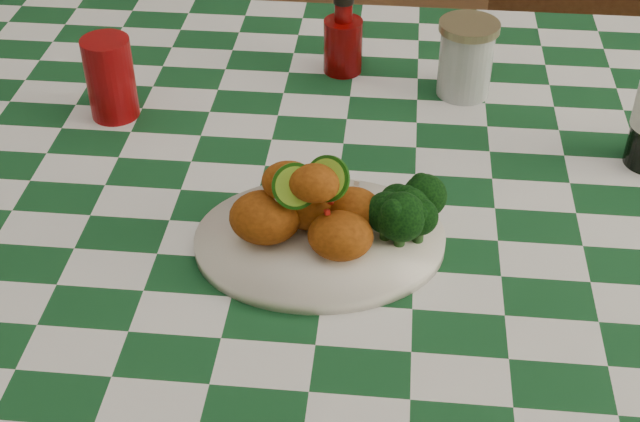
# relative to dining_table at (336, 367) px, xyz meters

# --- Properties ---
(dining_table) EXTENTS (1.66, 1.06, 0.79)m
(dining_table) POSITION_rel_dining_table_xyz_m (0.00, 0.00, 0.00)
(dining_table) COLOR #144722
(dining_table) RESTS_ON ground
(plate) EXTENTS (0.33, 0.28, 0.02)m
(plate) POSITION_rel_dining_table_xyz_m (-0.01, -0.16, 0.40)
(plate) COLOR white
(plate) RESTS_ON dining_table
(fried_chicken_pile) EXTENTS (0.16, 0.12, 0.10)m
(fried_chicken_pile) POSITION_rel_dining_table_xyz_m (-0.02, -0.16, 0.46)
(fried_chicken_pile) COLOR #9F4B0F
(fried_chicken_pile) RESTS_ON plate
(broccoli_side) EXTENTS (0.09, 0.09, 0.07)m
(broccoli_side) POSITION_rel_dining_table_xyz_m (0.09, -0.15, 0.44)
(broccoli_side) COLOR black
(broccoli_side) RESTS_ON plate
(red_tumbler) EXTENTS (0.09, 0.09, 0.12)m
(red_tumbler) POSITION_rel_dining_table_xyz_m (-0.34, 0.11, 0.45)
(red_tumbler) COLOR maroon
(red_tumbler) RESTS_ON dining_table
(ketchup_bottle) EXTENTS (0.07, 0.07, 0.13)m
(ketchup_bottle) POSITION_rel_dining_table_xyz_m (-0.02, 0.27, 0.46)
(ketchup_bottle) COLOR #6B0505
(ketchup_bottle) RESTS_ON dining_table
(mason_jar) EXTENTS (0.10, 0.10, 0.12)m
(mason_jar) POSITION_rel_dining_table_xyz_m (0.17, 0.22, 0.45)
(mason_jar) COLOR #B2BCBA
(mason_jar) RESTS_ON dining_table
(wooden_chair_left) EXTENTS (0.55, 0.57, 1.01)m
(wooden_chair_left) POSITION_rel_dining_table_xyz_m (-0.42, 0.73, 0.11)
(wooden_chair_left) COLOR #472814
(wooden_chair_left) RESTS_ON ground
(wooden_chair_right) EXTENTS (0.61, 0.63, 1.02)m
(wooden_chair_right) POSITION_rel_dining_table_xyz_m (0.42, 0.74, 0.12)
(wooden_chair_right) COLOR #472814
(wooden_chair_right) RESTS_ON ground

